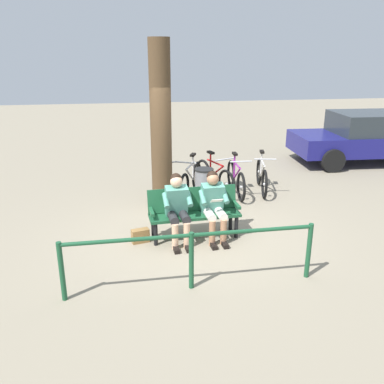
{
  "coord_description": "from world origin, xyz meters",
  "views": [
    {
      "loc": [
        1.15,
        6.71,
        3.17
      ],
      "look_at": [
        0.06,
        -0.17,
        0.75
      ],
      "focal_mm": 38.32,
      "sensor_mm": 36.0,
      "label": 1
    }
  ],
  "objects_px": {
    "person_reading": "(214,202)",
    "bicycle_purple": "(191,180)",
    "person_companion": "(177,205)",
    "parked_car": "(368,136)",
    "handbag": "(140,236)",
    "bicycle_red": "(236,179)",
    "bicycle_black": "(214,177)",
    "litter_bin": "(204,187)",
    "bench": "(194,209)",
    "tree_trunk": "(161,128)",
    "bicycle_green": "(162,180)",
    "bicycle_orange": "(262,176)"
  },
  "relations": [
    {
      "from": "person_reading",
      "to": "bicycle_purple",
      "type": "distance_m",
      "value": 2.32
    },
    {
      "from": "person_companion",
      "to": "parked_car",
      "type": "bearing_deg",
      "value": -147.83
    },
    {
      "from": "handbag",
      "to": "person_companion",
      "type": "bearing_deg",
      "value": 176.11
    },
    {
      "from": "person_companion",
      "to": "bicycle_red",
      "type": "xyz_separation_m",
      "value": [
        -1.64,
        -2.26,
        -0.3
      ]
    },
    {
      "from": "person_reading",
      "to": "bicycle_black",
      "type": "xyz_separation_m",
      "value": [
        -0.54,
        -2.45,
        -0.31
      ]
    },
    {
      "from": "person_companion",
      "to": "litter_bin",
      "type": "height_order",
      "value": "person_companion"
    },
    {
      "from": "bench",
      "to": "bicycle_purple",
      "type": "bearing_deg",
      "value": -100.95
    },
    {
      "from": "bench",
      "to": "handbag",
      "type": "height_order",
      "value": "bench"
    },
    {
      "from": "tree_trunk",
      "to": "litter_bin",
      "type": "xyz_separation_m",
      "value": [
        -0.89,
        -0.04,
        -1.3
      ]
    },
    {
      "from": "bicycle_red",
      "to": "bicycle_green",
      "type": "xyz_separation_m",
      "value": [
        1.68,
        -0.18,
        0.0
      ]
    },
    {
      "from": "bicycle_red",
      "to": "bicycle_green",
      "type": "bearing_deg",
      "value": -94.55
    },
    {
      "from": "parked_car",
      "to": "bicycle_orange",
      "type": "bearing_deg",
      "value": 30.79
    },
    {
      "from": "bicycle_black",
      "to": "bicycle_green",
      "type": "height_order",
      "value": "same"
    },
    {
      "from": "bench",
      "to": "bicycle_red",
      "type": "height_order",
      "value": "bicycle_red"
    },
    {
      "from": "litter_bin",
      "to": "parked_car",
      "type": "relative_size",
      "value": 0.19
    },
    {
      "from": "handbag",
      "to": "tree_trunk",
      "type": "distance_m",
      "value": 2.31
    },
    {
      "from": "person_companion",
      "to": "litter_bin",
      "type": "relative_size",
      "value": 1.49
    },
    {
      "from": "bicycle_purple",
      "to": "bicycle_green",
      "type": "height_order",
      "value": "same"
    },
    {
      "from": "parked_car",
      "to": "tree_trunk",
      "type": "bearing_deg",
      "value": 26.78
    },
    {
      "from": "handbag",
      "to": "litter_bin",
      "type": "distance_m",
      "value": 2.19
    },
    {
      "from": "person_companion",
      "to": "bicycle_green",
      "type": "bearing_deg",
      "value": -92.34
    },
    {
      "from": "bench",
      "to": "bicycle_orange",
      "type": "relative_size",
      "value": 0.98
    },
    {
      "from": "bicycle_orange",
      "to": "person_companion",
      "type": "bearing_deg",
      "value": -32.87
    },
    {
      "from": "bicycle_green",
      "to": "litter_bin",
      "type": "bearing_deg",
      "value": 46.36
    },
    {
      "from": "bicycle_orange",
      "to": "bicycle_black",
      "type": "bearing_deg",
      "value": -85.14
    },
    {
      "from": "bicycle_red",
      "to": "bicycle_black",
      "type": "distance_m",
      "value": 0.51
    },
    {
      "from": "bicycle_green",
      "to": "bicycle_orange",
      "type": "bearing_deg",
      "value": 87.37
    },
    {
      "from": "person_companion",
      "to": "tree_trunk",
      "type": "distance_m",
      "value": 1.94
    },
    {
      "from": "bicycle_red",
      "to": "bicycle_green",
      "type": "distance_m",
      "value": 1.69
    },
    {
      "from": "handbag",
      "to": "bicycle_orange",
      "type": "relative_size",
      "value": 0.18
    },
    {
      "from": "tree_trunk",
      "to": "parked_car",
      "type": "relative_size",
      "value": 0.79
    },
    {
      "from": "person_companion",
      "to": "parked_car",
      "type": "height_order",
      "value": "parked_car"
    },
    {
      "from": "parked_car",
      "to": "bicycle_green",
      "type": "bearing_deg",
      "value": 20.54
    },
    {
      "from": "parked_car",
      "to": "bicycle_black",
      "type": "bearing_deg",
      "value": 24.08
    },
    {
      "from": "tree_trunk",
      "to": "litter_bin",
      "type": "distance_m",
      "value": 1.58
    },
    {
      "from": "bicycle_black",
      "to": "person_companion",
      "type": "bearing_deg",
      "value": -45.41
    },
    {
      "from": "litter_bin",
      "to": "handbag",
      "type": "bearing_deg",
      "value": 48.88
    },
    {
      "from": "bench",
      "to": "tree_trunk",
      "type": "height_order",
      "value": "tree_trunk"
    },
    {
      "from": "litter_bin",
      "to": "bicycle_orange",
      "type": "relative_size",
      "value": 0.48
    },
    {
      "from": "bicycle_orange",
      "to": "bicycle_green",
      "type": "relative_size",
      "value": 0.99
    },
    {
      "from": "person_reading",
      "to": "bicycle_red",
      "type": "relative_size",
      "value": 0.71
    },
    {
      "from": "bicycle_purple",
      "to": "bicycle_green",
      "type": "relative_size",
      "value": 0.92
    },
    {
      "from": "bicycle_green",
      "to": "handbag",
      "type": "bearing_deg",
      "value": -14.72
    },
    {
      "from": "person_reading",
      "to": "bicycle_black",
      "type": "distance_m",
      "value": 2.53
    },
    {
      "from": "person_reading",
      "to": "litter_bin",
      "type": "distance_m",
      "value": 1.67
    },
    {
      "from": "person_companion",
      "to": "handbag",
      "type": "relative_size",
      "value": 4.0
    },
    {
      "from": "litter_bin",
      "to": "bicycle_purple",
      "type": "xyz_separation_m",
      "value": [
        0.18,
        -0.66,
        -0.04
      ]
    },
    {
      "from": "bicycle_orange",
      "to": "bicycle_purple",
      "type": "bearing_deg",
      "value": -77.9
    },
    {
      "from": "person_reading",
      "to": "bicycle_orange",
      "type": "height_order",
      "value": "person_reading"
    },
    {
      "from": "person_reading",
      "to": "litter_bin",
      "type": "xyz_separation_m",
      "value": [
        -0.14,
        -1.64,
        -0.26
      ]
    }
  ]
}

